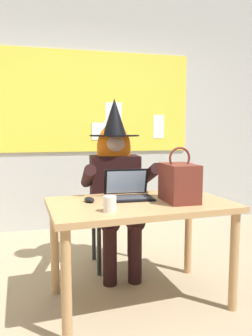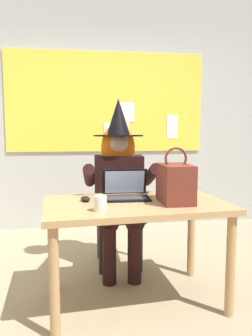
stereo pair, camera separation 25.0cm
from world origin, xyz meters
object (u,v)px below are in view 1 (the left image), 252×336
at_px(handbag, 179,182).
at_px(computer_mouse, 89,200).
at_px(chair_at_desk, 113,207).
at_px(person_costumed, 116,177).
at_px(laptop, 128,192).
at_px(desk_main, 140,216).
at_px(coffee_mug, 110,204).

bearing_deg(handbag, computer_mouse, 168.17).
height_order(chair_at_desk, person_costumed, person_costumed).
height_order(person_costumed, computer_mouse, person_costumed).
bearing_deg(chair_at_desk, laptop, -0.18).
bearing_deg(computer_mouse, desk_main, -27.21).
bearing_deg(laptop, handbag, -29.05).
distance_m(desk_main, laptop, 0.21).
relative_size(laptop, handbag, 0.90).
bearing_deg(handbag, laptop, 148.88).
height_order(computer_mouse, handbag, handbag).
distance_m(laptop, coffee_mug, 0.41).
distance_m(person_costumed, laptop, 0.47).
bearing_deg(desk_main, person_costumed, 93.96).
height_order(person_costumed, coffee_mug, person_costumed).
bearing_deg(laptop, coffee_mug, -117.90).
height_order(laptop, handbag, handbag).
bearing_deg(desk_main, chair_at_desk, 92.97).
bearing_deg(laptop, desk_main, -68.76).
bearing_deg(person_costumed, desk_main, 6.67).
distance_m(chair_at_desk, laptop, 0.64).
bearing_deg(handbag, person_costumed, 115.13).
relative_size(desk_main, computer_mouse, 12.34).
relative_size(desk_main, handbag, 3.39).
relative_size(desk_main, person_costumed, 0.87).
xyz_separation_m(laptop, computer_mouse, (-0.29, -0.06, -0.03)).
height_order(person_costumed, laptop, person_costumed).
relative_size(laptop, computer_mouse, 3.26).
distance_m(laptop, computer_mouse, 0.30).
height_order(computer_mouse, coffee_mug, coffee_mug).
distance_m(desk_main, computer_mouse, 0.37).
relative_size(person_costumed, handbag, 3.91).
bearing_deg(laptop, chair_at_desk, 91.04).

